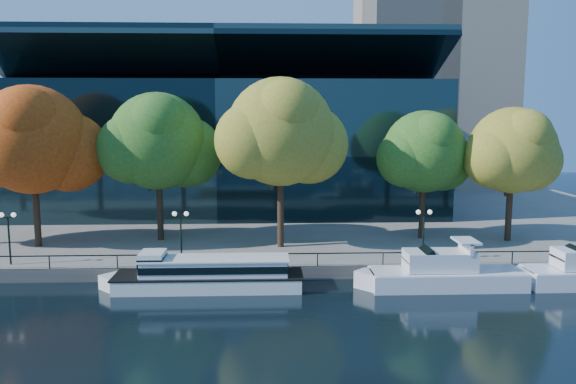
{
  "coord_description": "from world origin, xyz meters",
  "views": [
    {
      "loc": [
        1.15,
        -37.96,
        12.36
      ],
      "look_at": [
        2.95,
        8.0,
        5.99
      ],
      "focal_mm": 35.0,
      "sensor_mm": 36.0,
      "label": 1
    }
  ],
  "objects_px": {
    "lamp_1": "(181,225)",
    "tree_4": "(426,153)",
    "tree_5": "(514,152)",
    "lamp_0": "(8,226)",
    "lamp_2": "(424,223)",
    "tour_boat": "(204,273)",
    "cruiser_near": "(440,273)",
    "tree_1": "(34,142)",
    "tree_3": "(283,134)",
    "tree_2": "(160,143)"
  },
  "relations": [
    {
      "from": "tree_4",
      "to": "tree_5",
      "type": "xyz_separation_m",
      "value": [
        7.54,
        -1.4,
        0.18
      ]
    },
    {
      "from": "lamp_1",
      "to": "tree_4",
      "type": "bearing_deg",
      "value": 20.75
    },
    {
      "from": "tree_4",
      "to": "lamp_2",
      "type": "xyz_separation_m",
      "value": [
        -2.28,
        -7.99,
        -4.87
      ]
    },
    {
      "from": "tree_2",
      "to": "lamp_1",
      "type": "xyz_separation_m",
      "value": [
        2.92,
        -8.12,
        -5.83
      ]
    },
    {
      "from": "tree_1",
      "to": "lamp_0",
      "type": "xyz_separation_m",
      "value": [
        0.13,
        -6.06,
        -6.06
      ]
    },
    {
      "from": "tour_boat",
      "to": "cruiser_near",
      "type": "height_order",
      "value": "cruiser_near"
    },
    {
      "from": "tour_boat",
      "to": "lamp_0",
      "type": "xyz_separation_m",
      "value": [
        -15.07,
        3.55,
        2.81
      ]
    },
    {
      "from": "cruiser_near",
      "to": "lamp_2",
      "type": "height_order",
      "value": "lamp_2"
    },
    {
      "from": "cruiser_near",
      "to": "lamp_2",
      "type": "xyz_separation_m",
      "value": [
        -0.17,
        3.92,
        2.89
      ]
    },
    {
      "from": "tour_boat",
      "to": "tree_4",
      "type": "relative_size",
      "value": 1.24
    },
    {
      "from": "tree_3",
      "to": "lamp_2",
      "type": "distance_m",
      "value": 13.72
    },
    {
      "from": "tour_boat",
      "to": "tree_2",
      "type": "relative_size",
      "value": 1.09
    },
    {
      "from": "tree_1",
      "to": "tree_3",
      "type": "relative_size",
      "value": 0.96
    },
    {
      "from": "tree_2",
      "to": "tree_3",
      "type": "relative_size",
      "value": 0.92
    },
    {
      "from": "tree_3",
      "to": "tree_5",
      "type": "bearing_deg",
      "value": 4.32
    },
    {
      "from": "tree_4",
      "to": "tree_2",
      "type": "bearing_deg",
      "value": 179.68
    },
    {
      "from": "tree_2",
      "to": "tree_5",
      "type": "xyz_separation_m",
      "value": [
        31.56,
        -1.54,
        -0.79
      ]
    },
    {
      "from": "cruiser_near",
      "to": "tree_5",
      "type": "distance_m",
      "value": 16.32
    },
    {
      "from": "cruiser_near",
      "to": "tree_4",
      "type": "distance_m",
      "value": 14.37
    },
    {
      "from": "tree_2",
      "to": "lamp_1",
      "type": "bearing_deg",
      "value": -70.21
    },
    {
      "from": "tree_1",
      "to": "lamp_1",
      "type": "bearing_deg",
      "value": -24.8
    },
    {
      "from": "tree_1",
      "to": "tree_3",
      "type": "height_order",
      "value": "tree_3"
    },
    {
      "from": "tree_3",
      "to": "lamp_0",
      "type": "relative_size",
      "value": 3.6
    },
    {
      "from": "tree_3",
      "to": "tree_4",
      "type": "height_order",
      "value": "tree_3"
    },
    {
      "from": "tour_boat",
      "to": "cruiser_near",
      "type": "relative_size",
      "value": 1.2
    },
    {
      "from": "cruiser_near",
      "to": "tree_1",
      "type": "relative_size",
      "value": 0.87
    },
    {
      "from": "tree_4",
      "to": "lamp_0",
      "type": "relative_size",
      "value": 2.91
    },
    {
      "from": "tree_1",
      "to": "tree_4",
      "type": "bearing_deg",
      "value": 3.24
    },
    {
      "from": "tree_1",
      "to": "tree_5",
      "type": "distance_m",
      "value": 41.76
    },
    {
      "from": "tree_2",
      "to": "tree_1",
      "type": "bearing_deg",
      "value": -168.53
    },
    {
      "from": "tree_4",
      "to": "lamp_2",
      "type": "height_order",
      "value": "tree_4"
    },
    {
      "from": "tree_3",
      "to": "lamp_2",
      "type": "height_order",
      "value": "tree_3"
    },
    {
      "from": "tree_2",
      "to": "lamp_2",
      "type": "xyz_separation_m",
      "value": [
        21.74,
        -8.12,
        -5.83
      ]
    },
    {
      "from": "tree_2",
      "to": "tree_4",
      "type": "relative_size",
      "value": 1.14
    },
    {
      "from": "tree_1",
      "to": "tree_5",
      "type": "bearing_deg",
      "value": 0.73
    },
    {
      "from": "tree_1",
      "to": "tree_4",
      "type": "height_order",
      "value": "tree_1"
    },
    {
      "from": "tree_2",
      "to": "lamp_0",
      "type": "height_order",
      "value": "tree_2"
    },
    {
      "from": "tree_5",
      "to": "lamp_0",
      "type": "bearing_deg",
      "value": -171.0
    },
    {
      "from": "tree_3",
      "to": "tree_4",
      "type": "relative_size",
      "value": 1.24
    },
    {
      "from": "tree_2",
      "to": "lamp_2",
      "type": "height_order",
      "value": "tree_2"
    },
    {
      "from": "lamp_2",
      "to": "tree_3",
      "type": "bearing_deg",
      "value": 155.11
    },
    {
      "from": "tour_boat",
      "to": "tree_5",
      "type": "bearing_deg",
      "value": 20.92
    },
    {
      "from": "lamp_0",
      "to": "lamp_2",
      "type": "distance_m",
      "value": 31.79
    },
    {
      "from": "tree_4",
      "to": "lamp_1",
      "type": "relative_size",
      "value": 2.91
    },
    {
      "from": "cruiser_near",
      "to": "tree_2",
      "type": "xyz_separation_m",
      "value": [
        -21.91,
        12.04,
        8.72
      ]
    },
    {
      "from": "tree_1",
      "to": "lamp_2",
      "type": "relative_size",
      "value": 3.44
    },
    {
      "from": "tour_boat",
      "to": "tree_2",
      "type": "xyz_separation_m",
      "value": [
        -5.02,
        11.68,
        8.64
      ]
    },
    {
      "from": "tree_1",
      "to": "tree_4",
      "type": "xyz_separation_m",
      "value": [
        34.21,
        1.94,
        -1.2
      ]
    },
    {
      "from": "cruiser_near",
      "to": "tree_2",
      "type": "bearing_deg",
      "value": 151.2
    },
    {
      "from": "cruiser_near",
      "to": "tree_1",
      "type": "distance_m",
      "value": 34.78
    }
  ]
}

